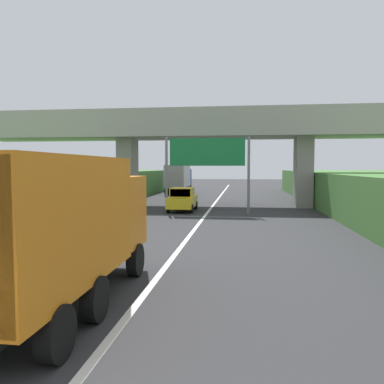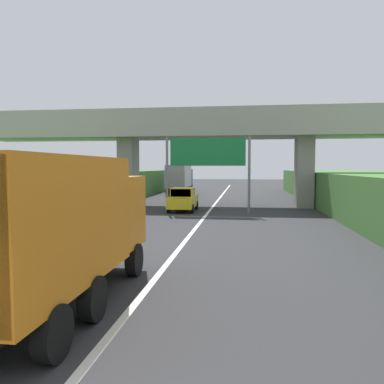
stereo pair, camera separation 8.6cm
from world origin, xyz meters
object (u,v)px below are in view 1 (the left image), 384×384
truck_orange (58,224)px  truck_blue (179,178)px  construction_barrel_1 (24,234)px  overhead_highway_sign (207,157)px  speed_limit_sign (76,196)px  car_yellow (182,199)px  construction_barrel_2 (71,219)px

truck_orange → truck_blue: bearing=95.4°
truck_blue → construction_barrel_1: (-1.28, -31.15, -1.47)m
overhead_highway_sign → speed_limit_sign: bearing=-147.1°
truck_blue → construction_barrel_1: size_ratio=8.11×
overhead_highway_sign → car_yellow: 3.76m
construction_barrel_1 → truck_orange: bearing=-53.8°
speed_limit_sign → truck_orange: bearing=-67.2°
overhead_highway_sign → construction_barrel_2: 10.42m
speed_limit_sign → truck_blue: size_ratio=0.31×
car_yellow → truck_orange: bearing=-89.3°
construction_barrel_2 → truck_orange: bearing=-66.3°
overhead_highway_sign → speed_limit_sign: (-7.40, -4.79, -2.43)m
speed_limit_sign → truck_orange: (5.75, -13.68, 0.46)m
overhead_highway_sign → construction_barrel_1: overhead_highway_sign is taller
truck_orange → car_yellow: 19.61m
car_yellow → construction_barrel_2: bearing=-118.6°
overhead_highway_sign → car_yellow: bearing=149.5°
truck_orange → car_yellow: bearing=90.7°
truck_orange → construction_barrel_2: 12.21m
speed_limit_sign → truck_blue: truck_blue is taller
construction_barrel_1 → speed_limit_sign: bearing=97.6°
truck_orange → construction_barrel_1: truck_orange is taller
construction_barrel_2 → truck_blue: bearing=87.1°
truck_orange → construction_barrel_2: truck_orange is taller
truck_blue → construction_barrel_1: 31.21m
truck_blue → construction_barrel_1: truck_blue is taller
truck_orange → construction_barrel_2: bearing=113.7°
construction_barrel_1 → construction_barrel_2: bearing=90.7°
truck_orange → construction_barrel_1: 8.27m
truck_blue → speed_limit_sign: bearing=-95.3°
overhead_highway_sign → car_yellow: size_ratio=1.43×
speed_limit_sign → construction_barrel_1: speed_limit_sign is taller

